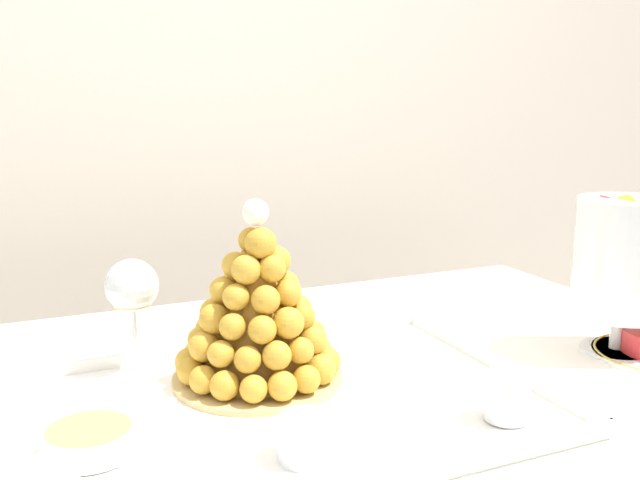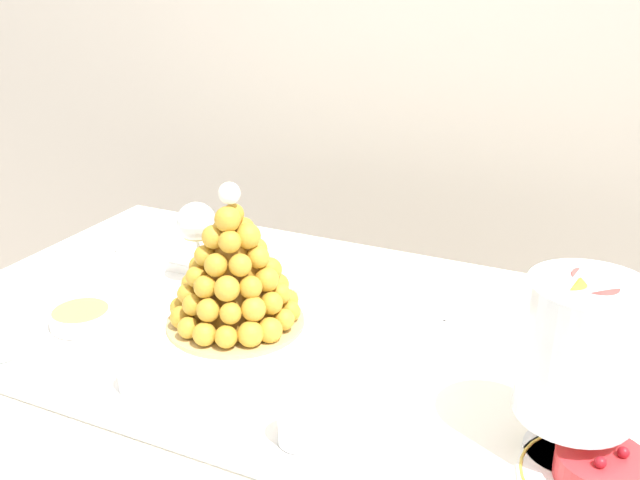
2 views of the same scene
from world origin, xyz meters
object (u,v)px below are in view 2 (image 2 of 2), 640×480
object	(u,v)px
dessert_cup_centre	(299,424)
wine_glass	(197,226)
dessert_cup_mid_left	(141,376)
macaron_goblet	(580,353)
serving_tray	(196,347)
fruit_tart_plate	(600,473)
croquembouche	(234,273)
creme_brulee_ramekin	(81,317)

from	to	relation	value
dessert_cup_centre	wine_glass	xyz separation A→B (m)	(-0.37, 0.33, 0.09)
dessert_cup_mid_left	macaron_goblet	xyz separation A→B (m)	(0.56, 0.12, 0.12)
serving_tray	wine_glass	xyz separation A→B (m)	(-0.12, 0.19, 0.12)
serving_tray	wine_glass	world-z (taller)	wine_glass
macaron_goblet	fruit_tart_plate	world-z (taller)	macaron_goblet
serving_tray	dessert_cup_centre	size ratio (longest dim) A/B	12.55
dessert_cup_centre	fruit_tart_plate	distance (m)	0.36
croquembouche	dessert_cup_mid_left	distance (m)	0.23
serving_tray	wine_glass	bearing A→B (deg)	122.11
dessert_cup_centre	wine_glass	size ratio (longest dim) A/B	0.33
dessert_cup_mid_left	dessert_cup_centre	world-z (taller)	dessert_cup_centre
serving_tray	dessert_cup_centre	bearing A→B (deg)	-29.17
serving_tray	dessert_cup_centre	distance (m)	0.29
dessert_cup_mid_left	dessert_cup_centre	xyz separation A→B (m)	(0.25, -0.01, 0.00)
dessert_cup_mid_left	macaron_goblet	world-z (taller)	macaron_goblet
croquembouche	macaron_goblet	size ratio (longest dim) A/B	1.00
dessert_cup_centre	fruit_tart_plate	bearing A→B (deg)	14.24
serving_tray	wine_glass	size ratio (longest dim) A/B	4.17
croquembouche	dessert_cup_mid_left	xyz separation A→B (m)	(-0.02, -0.22, -0.07)
croquembouche	fruit_tart_plate	size ratio (longest dim) A/B	1.30
croquembouche	wine_glass	distance (m)	0.18
macaron_goblet	wine_glass	bearing A→B (deg)	163.20
dessert_cup_mid_left	creme_brulee_ramekin	size ratio (longest dim) A/B	0.62
serving_tray	creme_brulee_ramekin	size ratio (longest dim) A/B	6.81
dessert_cup_centre	fruit_tart_plate	xyz separation A→B (m)	(0.35, 0.09, -0.02)
dessert_cup_mid_left	wine_glass	size ratio (longest dim) A/B	0.38
macaron_goblet	serving_tray	bearing A→B (deg)	178.95
dessert_cup_mid_left	creme_brulee_ramekin	world-z (taller)	dessert_cup_mid_left
dessert_cup_centre	creme_brulee_ramekin	size ratio (longest dim) A/B	0.54
wine_glass	macaron_goblet	bearing A→B (deg)	-16.80
croquembouche	creme_brulee_ramekin	distance (m)	0.27
croquembouche	dessert_cup_centre	size ratio (longest dim) A/B	4.49
dessert_cup_mid_left	croquembouche	bearing A→B (deg)	84.27
macaron_goblet	wine_glass	size ratio (longest dim) A/B	1.50
fruit_tart_plate	wine_glass	distance (m)	0.77
croquembouche	macaron_goblet	distance (m)	0.55
macaron_goblet	croquembouche	bearing A→B (deg)	169.71
wine_glass	serving_tray	bearing A→B (deg)	-57.89
croquembouche	dessert_cup_centre	distance (m)	0.33
croquembouche	creme_brulee_ramekin	xyz separation A→B (m)	(-0.23, -0.11, -0.08)
macaron_goblet	wine_glass	distance (m)	0.71
wine_glass	dessert_cup_centre	bearing A→B (deg)	-41.93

